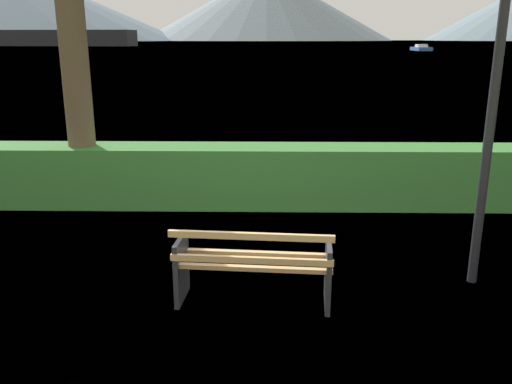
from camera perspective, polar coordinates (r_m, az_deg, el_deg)
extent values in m
plane|color=olive|center=(5.73, -0.22, -11.43)|extent=(1400.00, 1400.00, 0.00)
plane|color=#6B8EA3|center=(312.60, 1.10, 15.54)|extent=(620.00, 620.00, 0.00)
cube|color=tan|center=(5.36, -0.43, -8.10)|extent=(1.59, 0.19, 0.04)
cube|color=tan|center=(5.53, -0.23, -7.29)|extent=(1.59, 0.19, 0.04)
cube|color=tan|center=(5.71, -0.03, -6.53)|extent=(1.59, 0.19, 0.04)
cube|color=tan|center=(5.24, -0.52, -7.23)|extent=(1.59, 0.17, 0.06)
cube|color=tan|center=(5.10, -0.58, -4.70)|extent=(1.59, 0.17, 0.06)
cube|color=#2D2D33|center=(5.68, -7.92, -8.05)|extent=(0.09, 0.51, 0.68)
cube|color=#2D2D33|center=(5.54, 7.63, -8.67)|extent=(0.09, 0.51, 0.68)
cube|color=#387A33|center=(8.72, 0.27, 1.72)|extent=(11.60, 0.80, 0.97)
cylinder|color=brown|center=(8.99, -18.83, 14.84)|extent=(0.43, 0.43, 5.16)
cylinder|color=black|center=(6.10, 23.73, 7.91)|extent=(0.10, 0.10, 3.84)
cube|color=#232328|center=(202.49, -22.69, 14.83)|extent=(71.42, 18.34, 5.15)
cube|color=#335693|center=(123.50, 17.10, 14.29)|extent=(2.93, 7.81, 0.73)
cube|color=silver|center=(123.49, 17.12, 14.60)|extent=(2.03, 2.82, 0.59)
cone|color=gray|center=(594.38, 1.13, 19.17)|extent=(259.77, 259.77, 70.48)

